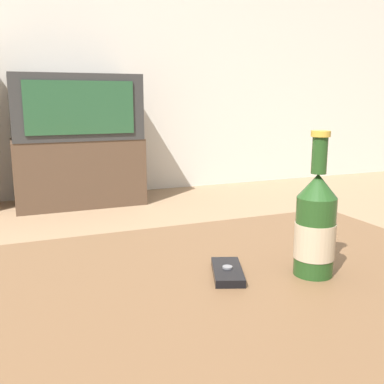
{
  "coord_description": "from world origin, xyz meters",
  "views": [
    {
      "loc": [
        -0.31,
        -0.58,
        0.76
      ],
      "look_at": [
        0.07,
        0.34,
        0.55
      ],
      "focal_mm": 42.0,
      "sensor_mm": 36.0,
      "label": 1
    }
  ],
  "objects_px": {
    "television": "(75,107)",
    "tv_stand": "(79,171)",
    "beer_bottle": "(315,226)",
    "cell_phone": "(227,272)"
  },
  "relations": [
    {
      "from": "tv_stand",
      "to": "television",
      "type": "bearing_deg",
      "value": -90.0
    },
    {
      "from": "television",
      "to": "tv_stand",
      "type": "bearing_deg",
      "value": 90.0
    },
    {
      "from": "tv_stand",
      "to": "beer_bottle",
      "type": "relative_size",
      "value": 3.51
    },
    {
      "from": "television",
      "to": "cell_phone",
      "type": "xyz_separation_m",
      "value": [
        -0.11,
        -2.62,
        -0.24
      ]
    },
    {
      "from": "tv_stand",
      "to": "beer_bottle",
      "type": "bearing_deg",
      "value": -89.31
    },
    {
      "from": "beer_bottle",
      "to": "cell_phone",
      "type": "height_order",
      "value": "beer_bottle"
    },
    {
      "from": "television",
      "to": "beer_bottle",
      "type": "distance_m",
      "value": 2.68
    },
    {
      "from": "tv_stand",
      "to": "beer_bottle",
      "type": "xyz_separation_m",
      "value": [
        0.03,
        -2.68,
        0.3
      ]
    },
    {
      "from": "television",
      "to": "cell_phone",
      "type": "distance_m",
      "value": 2.64
    },
    {
      "from": "tv_stand",
      "to": "cell_phone",
      "type": "relative_size",
      "value": 7.21
    }
  ]
}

